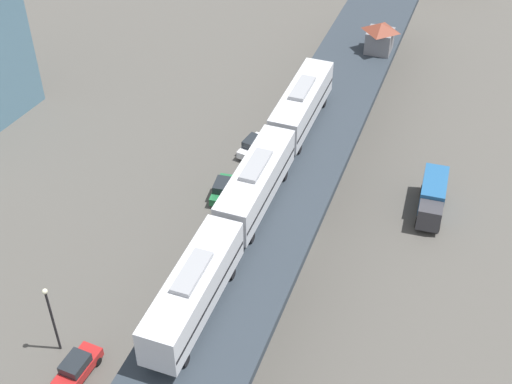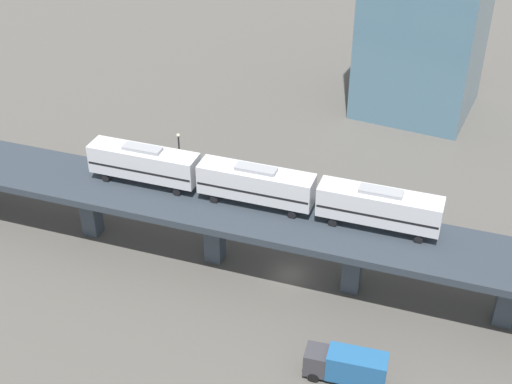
% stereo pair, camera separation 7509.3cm
% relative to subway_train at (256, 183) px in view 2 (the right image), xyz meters
% --- Properties ---
extents(ground_plane, '(400.00, 400.00, 0.00)m').
position_rel_subway_train_xyz_m(ground_plane, '(0.91, 4.43, -9.77)').
color(ground_plane, '#4C4944').
extents(elevated_viaduct, '(18.56, 92.36, 7.23)m').
position_rel_subway_train_xyz_m(elevated_viaduct, '(0.93, 4.27, -3.55)').
color(elevated_viaduct, '#283039').
rests_on(elevated_viaduct, ground).
extents(subway_train, '(6.93, 37.28, 4.45)m').
position_rel_subway_train_xyz_m(subway_train, '(0.00, 0.00, 0.00)').
color(subway_train, silver).
rests_on(subway_train, elevated_viaduct).
extents(street_car_green, '(2.75, 4.69, 1.89)m').
position_rel_subway_train_xyz_m(street_car_green, '(-7.33, 7.40, -8.83)').
color(street_car_green, '#1E6638').
rests_on(street_car_green, ground).
extents(street_car_white, '(2.13, 4.49, 1.89)m').
position_rel_subway_train_xyz_m(street_car_white, '(-7.93, 15.40, -8.83)').
color(street_car_white, silver).
rests_on(street_car_white, ground).
extents(street_car_red, '(2.10, 4.47, 1.89)m').
position_rel_subway_train_xyz_m(street_car_red, '(-7.12, -16.65, -8.83)').
color(street_car_red, '#AD1E1E').
rests_on(street_car_red, ground).
extents(delivery_truck, '(3.47, 7.48, 3.20)m').
position_rel_subway_train_xyz_m(delivery_truck, '(11.97, 14.49, -8.01)').
color(delivery_truck, '#333338').
rests_on(delivery_truck, ground).
extents(street_lamp, '(0.44, 0.44, 6.94)m').
position_rel_subway_train_xyz_m(street_lamp, '(-10.02, -15.24, -5.66)').
color(street_lamp, black).
rests_on(street_lamp, ground).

